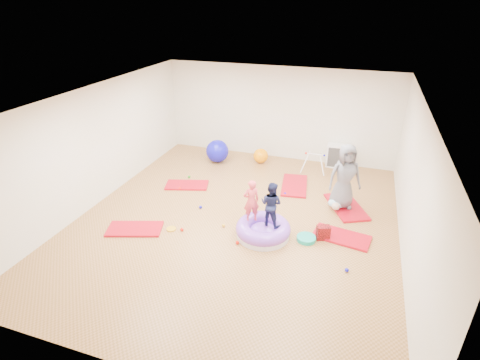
% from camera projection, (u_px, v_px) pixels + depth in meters
% --- Properties ---
extents(room, '(7.01, 8.01, 2.81)m').
position_uv_depth(room, '(236.00, 165.00, 7.88)').
color(room, '#A87647').
rests_on(room, ground).
extents(gym_mat_front_left, '(1.29, 0.92, 0.05)m').
position_uv_depth(gym_mat_front_left, '(135.00, 229.00, 8.18)').
color(gym_mat_front_left, '#C20D06').
rests_on(gym_mat_front_left, ground).
extents(gym_mat_mid_left, '(1.23, 0.85, 0.05)m').
position_uv_depth(gym_mat_mid_left, '(187.00, 185.00, 10.06)').
color(gym_mat_mid_left, '#C20D06').
rests_on(gym_mat_mid_left, ground).
extents(gym_mat_center_back, '(0.82, 1.37, 0.05)m').
position_uv_depth(gym_mat_center_back, '(294.00, 185.00, 10.03)').
color(gym_mat_center_back, '#C20D06').
rests_on(gym_mat_center_back, ground).
extents(gym_mat_right, '(1.24, 0.76, 0.05)m').
position_uv_depth(gym_mat_right, '(342.00, 237.00, 7.91)').
color(gym_mat_right, '#C20D06').
rests_on(gym_mat_right, ground).
extents(gym_mat_rear_right, '(1.19, 1.48, 0.06)m').
position_uv_depth(gym_mat_rear_right, '(346.00, 207.00, 9.02)').
color(gym_mat_rear_right, '#C20D06').
rests_on(gym_mat_rear_right, ground).
extents(inflatable_cushion, '(1.17, 1.17, 0.37)m').
position_uv_depth(inflatable_cushion, '(263.00, 230.00, 7.93)').
color(inflatable_cushion, silver).
rests_on(inflatable_cushion, ground).
extents(child_pink, '(0.42, 0.38, 0.95)m').
position_uv_depth(child_pink, '(251.00, 199.00, 7.77)').
color(child_pink, '#E8434A').
rests_on(child_pink, inflatable_cushion).
extents(child_navy, '(0.55, 0.48, 0.98)m').
position_uv_depth(child_navy, '(271.00, 202.00, 7.62)').
color(child_navy, '#161A3E').
rests_on(child_navy, inflatable_cushion).
extents(adult_caregiver, '(0.90, 0.76, 1.57)m').
position_uv_depth(adult_caregiver, '(345.00, 177.00, 8.66)').
color(adult_caregiver, slate).
rests_on(adult_caregiver, gym_mat_rear_right).
extents(infant, '(0.39, 0.39, 0.23)m').
position_uv_depth(infant, '(336.00, 204.00, 8.85)').
color(infant, '#9ED2F0').
rests_on(infant, gym_mat_rear_right).
extents(ball_pit_balls, '(4.56, 3.00, 0.07)m').
position_uv_depth(ball_pit_balls, '(244.00, 211.00, 8.82)').
color(ball_pit_balls, '#1210C2').
rests_on(ball_pit_balls, ground).
extents(exercise_ball_blue, '(0.69, 0.69, 0.69)m').
position_uv_depth(exercise_ball_blue, '(217.00, 151.00, 11.39)').
color(exercise_ball_blue, '#1210C2').
rests_on(exercise_ball_blue, ground).
extents(exercise_ball_orange, '(0.45, 0.45, 0.45)m').
position_uv_depth(exercise_ball_orange, '(261.00, 156.00, 11.37)').
color(exercise_ball_orange, '#FF8F00').
rests_on(exercise_ball_orange, ground).
extents(infant_play_gym, '(0.70, 0.66, 0.54)m').
position_uv_depth(infant_play_gym, '(315.00, 159.00, 10.78)').
color(infant_play_gym, white).
rests_on(infant_play_gym, ground).
extents(cube_shelf, '(0.69, 0.34, 0.69)m').
position_uv_depth(cube_shelf, '(339.00, 156.00, 11.04)').
color(cube_shelf, white).
rests_on(cube_shelf, ground).
extents(balance_disc, '(0.40, 0.40, 0.09)m').
position_uv_depth(balance_disc, '(306.00, 239.00, 7.82)').
color(balance_disc, '#13A98F').
rests_on(balance_disc, ground).
extents(backpack, '(0.31, 0.25, 0.31)m').
position_uv_depth(backpack, '(323.00, 233.00, 7.81)').
color(backpack, '#B60E13').
rests_on(backpack, ground).
extents(yellow_toy, '(0.21, 0.21, 0.03)m').
position_uv_depth(yellow_toy, '(171.00, 229.00, 8.19)').
color(yellow_toy, gold).
rests_on(yellow_toy, ground).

